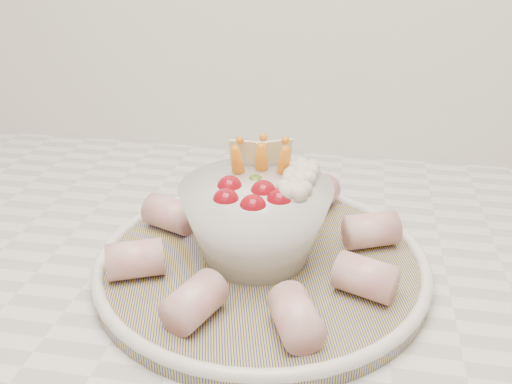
# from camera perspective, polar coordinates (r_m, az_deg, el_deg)

# --- Properties ---
(serving_platter) EXTENTS (0.39, 0.39, 0.02)m
(serving_platter) POSITION_cam_1_polar(r_m,az_deg,el_deg) (0.56, 0.57, -7.06)
(serving_platter) COLOR navy
(serving_platter) RESTS_ON kitchen_counter
(veggie_bowl) EXTENTS (0.14, 0.14, 0.11)m
(veggie_bowl) POSITION_cam_1_polar(r_m,az_deg,el_deg) (0.54, 0.13, -2.69)
(veggie_bowl) COLOR silver
(veggie_bowl) RESTS_ON serving_platter
(cured_meat_rolls) EXTENTS (0.27, 0.28, 0.03)m
(cured_meat_rolls) POSITION_cam_1_polar(r_m,az_deg,el_deg) (0.55, 0.53, -5.14)
(cured_meat_rolls) COLOR #BE575C
(cured_meat_rolls) RESTS_ON serving_platter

